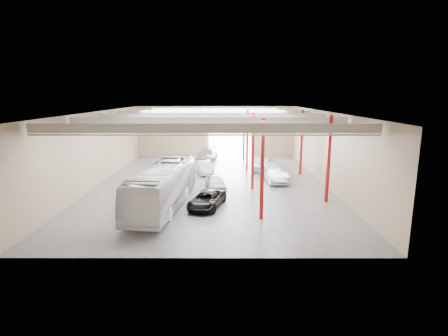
{
  "coord_description": "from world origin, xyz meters",
  "views": [
    {
      "loc": [
        1.22,
        -33.26,
        8.54
      ],
      "look_at": [
        1.19,
        -3.02,
        2.2
      ],
      "focal_mm": 28.0,
      "sensor_mm": 36.0,
      "label": 1
    }
  ],
  "objects_px": {
    "coach_bus": "(163,186)",
    "car_right_far": "(263,164)",
    "car_row_a": "(216,183)",
    "car_row_c": "(207,155)",
    "car_right_near": "(275,173)",
    "black_sedan": "(207,200)",
    "car_row_b": "(205,167)"
  },
  "relations": [
    {
      "from": "coach_bus",
      "to": "car_row_c",
      "type": "xyz_separation_m",
      "value": [
        2.43,
        19.19,
        -0.87
      ]
    },
    {
      "from": "black_sedan",
      "to": "car_row_c",
      "type": "xyz_separation_m",
      "value": [
        -0.93,
        19.46,
        0.16
      ]
    },
    {
      "from": "black_sedan",
      "to": "car_row_c",
      "type": "distance_m",
      "value": 19.49
    },
    {
      "from": "car_right_near",
      "to": "car_row_b",
      "type": "bearing_deg",
      "value": 149.54
    },
    {
      "from": "black_sedan",
      "to": "car_right_near",
      "type": "bearing_deg",
      "value": 67.47
    },
    {
      "from": "black_sedan",
      "to": "coach_bus",
      "type": "bearing_deg",
      "value": -169.78
    },
    {
      "from": "coach_bus",
      "to": "car_right_far",
      "type": "relative_size",
      "value": 2.68
    },
    {
      "from": "car_row_c",
      "to": "car_right_near",
      "type": "bearing_deg",
      "value": -49.54
    },
    {
      "from": "car_right_near",
      "to": "car_right_far",
      "type": "relative_size",
      "value": 1.16
    },
    {
      "from": "black_sedan",
      "to": "car_row_b",
      "type": "bearing_deg",
      "value": 108.81
    },
    {
      "from": "car_right_far",
      "to": "car_row_a",
      "type": "bearing_deg",
      "value": -104.4
    },
    {
      "from": "black_sedan",
      "to": "car_row_a",
      "type": "height_order",
      "value": "car_row_a"
    },
    {
      "from": "coach_bus",
      "to": "car_row_c",
      "type": "height_order",
      "value": "coach_bus"
    },
    {
      "from": "car_row_c",
      "to": "car_right_near",
      "type": "distance_m",
      "value": 13.27
    },
    {
      "from": "black_sedan",
      "to": "car_right_near",
      "type": "distance_m",
      "value": 10.59
    },
    {
      "from": "car_row_b",
      "to": "car_row_c",
      "type": "relative_size",
      "value": 0.77
    },
    {
      "from": "car_row_c",
      "to": "black_sedan",
      "type": "bearing_deg",
      "value": -80.43
    },
    {
      "from": "car_row_a",
      "to": "car_row_c",
      "type": "relative_size",
      "value": 0.72
    },
    {
      "from": "coach_bus",
      "to": "car_right_far",
      "type": "bearing_deg",
      "value": 61.21
    },
    {
      "from": "car_row_a",
      "to": "car_row_c",
      "type": "xyz_separation_m",
      "value": [
        -1.48,
        14.26,
        0.12
      ]
    },
    {
      "from": "car_row_c",
      "to": "car_right_far",
      "type": "bearing_deg",
      "value": -33.95
    },
    {
      "from": "car_row_b",
      "to": "car_right_far",
      "type": "distance_m",
      "value": 6.89
    },
    {
      "from": "car_row_a",
      "to": "car_row_c",
      "type": "distance_m",
      "value": 14.34
    },
    {
      "from": "coach_bus",
      "to": "car_right_near",
      "type": "relative_size",
      "value": 2.3
    },
    {
      "from": "car_right_far",
      "to": "coach_bus",
      "type": "bearing_deg",
      "value": -106.82
    },
    {
      "from": "black_sedan",
      "to": "car_right_far",
      "type": "relative_size",
      "value": 1.03
    },
    {
      "from": "car_right_far",
      "to": "black_sedan",
      "type": "bearing_deg",
      "value": -95.45
    },
    {
      "from": "black_sedan",
      "to": "car_row_a",
      "type": "bearing_deg",
      "value": 98.76
    },
    {
      "from": "coach_bus",
      "to": "car_row_b",
      "type": "bearing_deg",
      "value": 83.65
    },
    {
      "from": "car_right_near",
      "to": "car_row_a",
      "type": "bearing_deg",
      "value": -155.68
    },
    {
      "from": "black_sedan",
      "to": "car_row_b",
      "type": "xyz_separation_m",
      "value": [
        -0.84,
        11.96,
        0.06
      ]
    },
    {
      "from": "car_row_b",
      "to": "car_row_c",
      "type": "height_order",
      "value": "car_row_c"
    }
  ]
}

